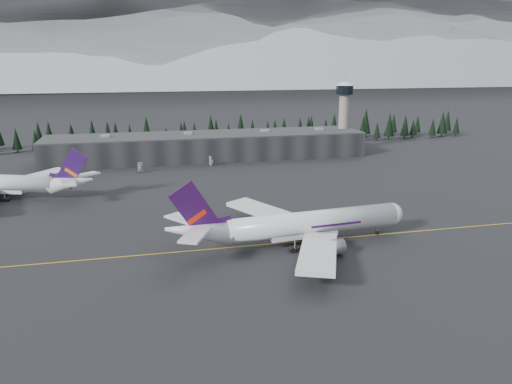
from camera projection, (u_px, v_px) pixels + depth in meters
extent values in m
plane|color=black|center=(273.00, 241.00, 138.63)|extent=(1400.00, 1400.00, 0.00)
cube|color=gold|center=(275.00, 244.00, 136.75)|extent=(400.00, 0.40, 0.02)
cube|color=black|center=(208.00, 147.00, 254.58)|extent=(160.00, 30.00, 12.00)
cube|color=#333335|center=(208.00, 134.00, 252.96)|extent=(160.00, 30.00, 0.60)
cylinder|color=gray|center=(343.00, 122.00, 271.82)|extent=(5.20, 5.20, 32.00)
cylinder|color=black|center=(345.00, 90.00, 267.40)|extent=(9.20, 9.20, 4.50)
cone|color=silver|center=(345.00, 83.00, 266.52)|extent=(10.00, 10.00, 2.00)
cube|color=black|center=(199.00, 134.00, 288.97)|extent=(360.00, 20.00, 15.00)
cylinder|color=silver|center=(314.00, 222.00, 136.12)|extent=(49.42, 10.62, 6.40)
sphere|color=silver|center=(391.00, 214.00, 143.65)|extent=(6.40, 6.40, 6.40)
cone|color=silver|center=(198.00, 231.00, 126.06)|extent=(18.40, 7.92, 9.26)
cube|color=silver|center=(271.00, 213.00, 149.75)|extent=(23.41, 29.71, 2.73)
cylinder|color=#9C9FA5|center=(298.00, 223.00, 146.80)|extent=(7.26, 4.64, 4.05)
cube|color=silver|center=(318.00, 252.00, 119.45)|extent=(19.54, 30.83, 2.73)
cylinder|color=#9C9FA5|center=(331.00, 248.00, 127.25)|extent=(7.26, 4.64, 4.05)
cube|color=#2E0D3F|center=(196.00, 211.00, 124.51)|extent=(13.50, 1.70, 15.88)
cube|color=red|center=(197.00, 217.00, 124.98)|extent=(5.23, 1.04, 3.91)
cube|color=silver|center=(185.00, 219.00, 130.89)|extent=(10.65, 12.36, 0.53)
cube|color=silver|center=(195.00, 235.00, 119.16)|extent=(9.31, 12.66, 0.53)
cylinder|color=black|center=(377.00, 229.00, 143.43)|extent=(0.53, 0.53, 3.20)
cylinder|color=black|center=(282.00, 234.00, 139.32)|extent=(0.53, 0.53, 3.20)
cylinder|color=black|center=(295.00, 246.00, 130.53)|extent=(0.53, 0.53, 3.20)
cone|color=silver|center=(72.00, 182.00, 177.89)|extent=(18.05, 11.58, 8.79)
cube|color=silver|center=(32.00, 178.00, 196.33)|extent=(26.54, 24.93, 2.59)
cylinder|color=gray|center=(10.00, 185.00, 192.11)|extent=(7.50, 5.88, 3.85)
cube|color=#260F46|center=(72.00, 168.00, 176.51)|extent=(12.20, 4.91, 15.07)
cube|color=#CE5E0C|center=(71.00, 173.00, 176.92)|extent=(4.83, 2.24, 3.71)
cube|color=silver|center=(68.00, 183.00, 171.47)|extent=(6.38, 11.74, 0.51)
cube|color=silver|center=(84.00, 175.00, 183.13)|extent=(11.47, 10.62, 0.51)
cylinder|color=black|center=(5.00, 197.00, 177.41)|extent=(0.51, 0.51, 3.04)
cylinder|color=black|center=(19.00, 191.00, 186.15)|extent=(0.51, 0.51, 3.04)
imported|color=silver|center=(141.00, 171.00, 223.28)|extent=(2.32, 4.84, 1.33)
imported|color=white|center=(211.00, 164.00, 237.45)|extent=(4.93, 2.49, 1.61)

